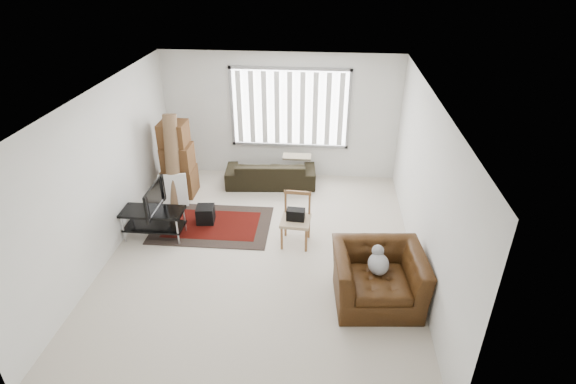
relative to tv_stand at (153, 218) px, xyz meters
The scene contains 11 objects.
room 2.42m from the tv_stand, ahead, with size 6.00×6.02×2.71m.
persian_rug 1.08m from the tv_stand, 25.93° to the left, with size 2.15×1.44×0.02m.
tv_stand is the anchor object (origin of this frame).
tv 0.40m from the tv_stand, 90.00° to the right, with size 0.87×0.11×0.50m, color black.
subwoofer 0.96m from the tv_stand, 34.53° to the left, with size 0.32×0.32×0.32m, color black.
moving_boxes 1.62m from the tv_stand, 90.83° to the left, with size 0.63×0.58×1.55m.
white_flatpack 1.07m from the tv_stand, 89.56° to the left, with size 0.53×0.08×0.67m, color silver.
rolled_rug 1.37m from the tv_stand, 90.48° to the left, with size 0.27×0.27×1.78m, color brown.
sofa 2.80m from the tv_stand, 50.25° to the left, with size 1.90×0.82×0.73m, color black.
side_chair 2.49m from the tv_stand, ahead, with size 0.52×0.52×0.92m.
armchair 3.97m from the tv_stand, 18.86° to the right, with size 1.35×1.21×0.93m.
Camera 1 is at (0.99, -6.08, 4.56)m, focal length 28.00 mm.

